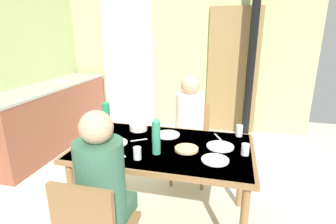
{
  "coord_description": "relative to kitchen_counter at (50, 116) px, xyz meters",
  "views": [
    {
      "loc": [
        0.87,
        -2.16,
        1.66
      ],
      "look_at": [
        0.35,
        -0.05,
        0.98
      ],
      "focal_mm": 28.39,
      "sensor_mm": 36.0,
      "label": 1
    }
  ],
  "objects": [
    {
      "name": "door_wooden",
      "position": [
        2.54,
        1.22,
        0.55
      ],
      "size": [
        0.8,
        0.05,
        2.0
      ],
      "primitive_type": "cube",
      "color": "olive",
      "rests_on": "ground_plane"
    },
    {
      "name": "cutlery_knife_near",
      "position": [
        1.79,
        -1.15,
        0.28
      ],
      "size": [
        0.13,
        0.1,
        0.0
      ],
      "primitive_type": "cube",
      "rotation": [
        0.0,
        0.0,
        3.74
      ],
      "color": "silver",
      "rests_on": "dining_table"
    },
    {
      "name": "person_near_diner",
      "position": [
        1.8,
        -1.86,
        0.33
      ],
      "size": [
        0.3,
        0.37,
        0.77
      ],
      "color": "#386347",
      "rests_on": "ground_plane"
    },
    {
      "name": "chair_far_diner",
      "position": [
        2.14,
        -0.42,
        0.05
      ],
      "size": [
        0.4,
        0.4,
        0.87
      ],
      "rotation": [
        0.0,
        0.0,
        3.14
      ],
      "color": "olive",
      "rests_on": "ground_plane"
    },
    {
      "name": "serving_bowl_center",
      "position": [
        1.7,
        -0.91,
        0.31
      ],
      "size": [
        0.17,
        0.17,
        0.05
      ],
      "primitive_type": "cylinder",
      "color": "silver",
      "rests_on": "dining_table"
    },
    {
      "name": "dinner_plate_near_left",
      "position": [
        2.46,
        -1.37,
        0.29
      ],
      "size": [
        0.2,
        0.2,
        0.01
      ],
      "primitive_type": "cylinder",
      "color": "white",
      "rests_on": "dining_table"
    },
    {
      "name": "dinner_plate_near_right",
      "position": [
        1.61,
        -1.26,
        0.29
      ],
      "size": [
        0.21,
        0.21,
        0.01
      ],
      "primitive_type": "cylinder",
      "color": "white",
      "rests_on": "dining_table"
    },
    {
      "name": "dinner_plate_far_side",
      "position": [
        2.01,
        -0.98,
        0.29
      ],
      "size": [
        0.22,
        0.22,
        0.01
      ],
      "primitive_type": "cylinder",
      "color": "white",
      "rests_on": "dining_table"
    },
    {
      "name": "dinner_plate_far_center",
      "position": [
        2.49,
        -1.12,
        0.29
      ],
      "size": [
        0.22,
        0.22,
        0.01
      ],
      "primitive_type": "cylinder",
      "color": "white",
      "rests_on": "dining_table"
    },
    {
      "name": "cutlery_fork_near",
      "position": [
        1.45,
        -1.51,
        0.28
      ],
      "size": [
        0.09,
        0.14,
        0.0
      ],
      "primitive_type": "cube",
      "rotation": [
        0.0,
        0.0,
        5.21
      ],
      "color": "silver",
      "rests_on": "dining_table"
    },
    {
      "name": "kitchen_counter",
      "position": [
        0.0,
        0.0,
        0.0
      ],
      "size": [
        0.61,
        2.25,
        0.91
      ],
      "color": "brown",
      "rests_on": "ground_plane"
    },
    {
      "name": "cutlery_knife_far",
      "position": [
        2.46,
        -0.91,
        0.28
      ],
      "size": [
        0.08,
        0.14,
        0.0
      ],
      "primitive_type": "cube",
      "rotation": [
        0.0,
        0.0,
        2.01
      ],
      "color": "silver",
      "rests_on": "dining_table"
    },
    {
      "name": "person_far_diner",
      "position": [
        2.14,
        -0.55,
        0.33
      ],
      "size": [
        0.3,
        0.37,
        0.77
      ],
      "rotation": [
        0.0,
        0.0,
        3.14
      ],
      "color": "silver",
      "rests_on": "ground_plane"
    },
    {
      "name": "water_bottle_green_far",
      "position": [
        2.01,
        -1.36,
        0.42
      ],
      "size": [
        0.07,
        0.07,
        0.3
      ],
      "color": "#36916F",
      "rests_on": "dining_table"
    },
    {
      "name": "dining_table",
      "position": [
        2.03,
        -1.21,
        0.21
      ],
      "size": [
        1.46,
        0.88,
        0.73
      ],
      "color": "olive",
      "rests_on": "ground_plane"
    },
    {
      "name": "water_bottle_green_near",
      "position": [
        1.43,
        -1.02,
        0.43
      ],
      "size": [
        0.07,
        0.07,
        0.31
      ],
      "color": "#208153",
      "rests_on": "dining_table"
    },
    {
      "name": "drinking_glass_by_far_diner",
      "position": [
        1.9,
        -1.48,
        0.33
      ],
      "size": [
        0.06,
        0.06,
        0.09
      ],
      "primitive_type": "cylinder",
      "color": "silver",
      "rests_on": "dining_table"
    },
    {
      "name": "stove_pipe_column",
      "position": [
        2.8,
        0.95,
        0.99
      ],
      "size": [
        0.12,
        0.12,
        2.89
      ],
      "primitive_type": "cylinder",
      "color": "black",
      "rests_on": "ground_plane"
    },
    {
      "name": "drinking_glass_spare_center",
      "position": [
        2.64,
        -0.84,
        0.33
      ],
      "size": [
        0.06,
        0.06,
        0.11
      ],
      "primitive_type": "cylinder",
      "color": "silver",
      "rests_on": "dining_table"
    },
    {
      "name": "bread_plate_sliced",
      "position": [
        2.23,
        -1.24,
        0.29
      ],
      "size": [
        0.19,
        0.19,
        0.02
      ],
      "primitive_type": "cylinder",
      "color": "#DBB77A",
      "rests_on": "dining_table"
    },
    {
      "name": "curtain_panel",
      "position": [
        0.76,
        1.2,
        0.76
      ],
      "size": [
        0.9,
        0.03,
        2.42
      ],
      "primitive_type": "cube",
      "color": "white",
      "rests_on": "ground_plane"
    },
    {
      "name": "wall_back",
      "position": [
        1.67,
        1.3,
        0.99
      ],
      "size": [
        4.21,
        0.1,
        2.89
      ],
      "primitive_type": "cube",
      "color": "#A9B578",
      "rests_on": "ground_plane"
    },
    {
      "name": "ground_plane",
      "position": [
        1.67,
        -1.01,
        -0.45
      ],
      "size": [
        6.01,
        6.01,
        0.0
      ],
      "primitive_type": "plane",
      "color": "beige"
    },
    {
      "name": "drinking_glass_by_near_diner",
      "position": [
        2.68,
        -1.22,
        0.33
      ],
      "size": [
        0.06,
        0.06,
        0.09
      ],
      "primitive_type": "cylinder",
      "color": "silver",
      "rests_on": "dining_table"
    },
    {
      "name": "cutlery_fork_far",
      "position": [
        1.75,
        -1.43,
        0.28
      ],
      "size": [
        0.11,
        0.12,
        0.0
      ],
      "primitive_type": "cube",
      "rotation": [
        0.0,
        0.0,
        5.46
      ],
      "color": "silver",
      "rests_on": "dining_table"
    }
  ]
}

